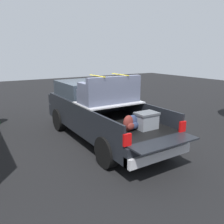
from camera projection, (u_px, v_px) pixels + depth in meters
The scene contains 2 objects.
ground_plane at pixel (103, 139), 7.86m from camera, with size 40.00×40.00×0.00m, color black.
pickup_truck at pixel (97, 110), 7.93m from camera, with size 6.05×2.06×2.23m.
Camera 1 is at (-6.42, 3.67, 2.87)m, focal length 36.77 mm.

